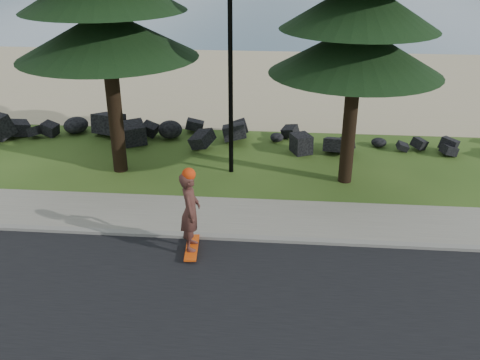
{
  "coord_description": "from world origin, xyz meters",
  "views": [
    {
      "loc": [
        1.61,
        -12.11,
        6.86
      ],
      "look_at": [
        0.56,
        0.0,
        1.2
      ],
      "focal_mm": 40.0,
      "sensor_mm": 36.0,
      "label": 1
    }
  ],
  "objects": [
    {
      "name": "seawall_boulders",
      "position": [
        0.0,
        5.6,
        0.0
      ],
      "size": [
        60.0,
        2.4,
        1.1
      ],
      "primitive_type": null,
      "color": "black",
      "rests_on": "ground"
    },
    {
      "name": "kerb",
      "position": [
        0.0,
        -0.9,
        0.05
      ],
      "size": [
        160.0,
        0.2,
        0.1
      ],
      "primitive_type": "cube",
      "color": "gray",
      "rests_on": "ground"
    },
    {
      "name": "sidewalk",
      "position": [
        0.0,
        0.2,
        0.04
      ],
      "size": [
        160.0,
        2.0,
        0.08
      ],
      "primitive_type": "cube",
      "color": "gray",
      "rests_on": "ground"
    },
    {
      "name": "skateboarder",
      "position": [
        -0.45,
        -1.52,
        1.07
      ],
      "size": [
        0.52,
        1.17,
        2.13
      ],
      "rotation": [
        0.0,
        0.0,
        1.66
      ],
      "color": "#F14D0E",
      "rests_on": "ground"
    },
    {
      "name": "beach_sand",
      "position": [
        0.0,
        14.5,
        0.01
      ],
      "size": [
        160.0,
        15.0,
        0.01
      ],
      "primitive_type": "cube",
      "color": "tan",
      "rests_on": "ground"
    },
    {
      "name": "lamp_post",
      "position": [
        0.0,
        3.2,
        4.13
      ],
      "size": [
        0.25,
        0.14,
        8.14
      ],
      "color": "black",
      "rests_on": "ground"
    },
    {
      "name": "road",
      "position": [
        0.0,
        -4.5,
        0.01
      ],
      "size": [
        160.0,
        7.0,
        0.02
      ],
      "primitive_type": "cube",
      "color": "black",
      "rests_on": "ground"
    },
    {
      "name": "ground",
      "position": [
        0.0,
        0.0,
        0.0
      ],
      "size": [
        160.0,
        160.0,
        0.0
      ],
      "primitive_type": "plane",
      "color": "#304E18",
      "rests_on": "ground"
    }
  ]
}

